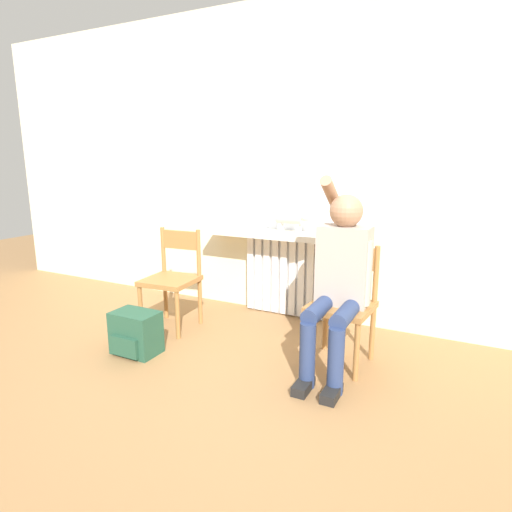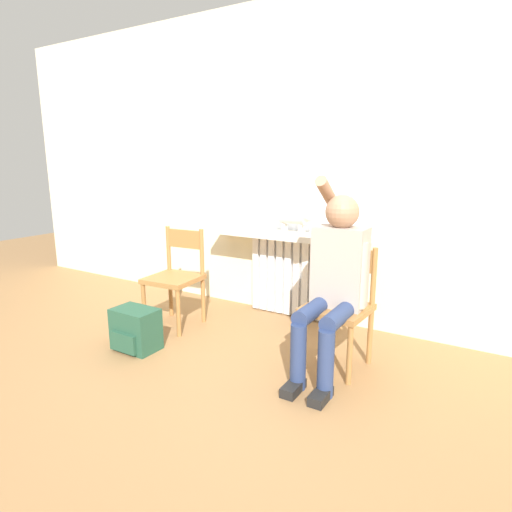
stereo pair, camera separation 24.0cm
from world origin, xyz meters
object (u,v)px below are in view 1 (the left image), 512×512
Objects in this scene: chair_right at (343,303)px; person at (340,274)px; chair_left at (172,277)px; backpack at (136,333)px; cat at (293,217)px.

person is at bearing -87.47° from chair_right.
chair_right is (1.45, 0.00, 0.00)m from chair_left.
backpack is at bearing -162.03° from person.
chair_left is 1.45m from chair_right.
person is 3.85× the size of backpack.
cat reaches higher than backpack.
person is 2.99× the size of cat.
cat is at bearing 132.31° from person.
chair_left reaches higher than backpack.
person is at bearing -47.69° from cat.
cat reaches higher than chair_left.
cat is at bearing 55.15° from backpack.
cat is 1.29× the size of backpack.
chair_right is at bearing -4.09° from chair_left.
chair_left is 1.00× the size of chair_right.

